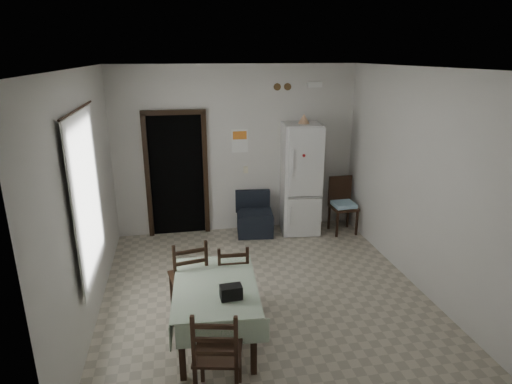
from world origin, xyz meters
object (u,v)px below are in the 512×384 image
object	(u,v)px
dining_chair_far_left	(188,275)
dining_chair_far_right	(233,276)
corner_chair	(344,206)
fridge	(300,179)
navy_seat	(255,214)
dining_table	(216,312)
dining_chair_near_head	(218,352)

from	to	relation	value
dining_chair_far_left	dining_chair_far_right	distance (m)	0.54
corner_chair	dining_chair_far_left	xyz separation A→B (m)	(-2.80, -2.00, 0.01)
fridge	dining_chair_far_right	size ratio (longest dim) A/B	2.15
dining_chair_far_left	navy_seat	bearing A→B (deg)	-129.48
dining_table	dining_chair_near_head	size ratio (longest dim) A/B	1.36
navy_seat	corner_chair	bearing A→B (deg)	-1.42
corner_chair	dining_chair_far_right	distance (m)	3.03
fridge	navy_seat	world-z (taller)	fridge
corner_chair	dining_chair_near_head	size ratio (longest dim) A/B	1.00
dining_chair_near_head	corner_chair	bearing A→B (deg)	-114.25
corner_chair	dining_chair_near_head	xyz separation A→B (m)	(-2.59, -3.44, -0.00)
dining_chair_far_right	corner_chair	bearing A→B (deg)	-135.28
dining_table	navy_seat	bearing A→B (deg)	75.07
dining_table	dining_chair_far_right	xyz separation A→B (m)	(0.27, 0.59, 0.10)
navy_seat	dining_chair_near_head	size ratio (longest dim) A/B	0.75
fridge	corner_chair	distance (m)	0.91
navy_seat	dining_chair_near_head	bearing A→B (deg)	-99.21
dining_table	dining_chair_far_right	world-z (taller)	dining_chair_far_right
corner_chair	dining_chair_near_head	world-z (taller)	corner_chair
fridge	navy_seat	xyz separation A→B (m)	(-0.80, 0.00, -0.60)
fridge	corner_chair	size ratio (longest dim) A/B	1.96
navy_seat	dining_table	xyz separation A→B (m)	(-0.97, -2.83, -0.02)
fridge	corner_chair	bearing A→B (deg)	-10.14
navy_seat	corner_chair	distance (m)	1.57
dining_chair_far_left	fridge	bearing A→B (deg)	-142.90
corner_chair	dining_chair_far_right	bearing A→B (deg)	-140.39
fridge	navy_seat	distance (m)	1.00
corner_chair	fridge	bearing A→B (deg)	161.47
navy_seat	dining_chair_far_left	xyz separation A→B (m)	(-1.24, -2.22, 0.13)
dining_table	dining_chair_near_head	distance (m)	0.85
dining_chair_far_right	dining_chair_near_head	size ratio (longest dim) A/B	0.91
fridge	dining_chair_far_left	size ratio (longest dim) A/B	1.93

